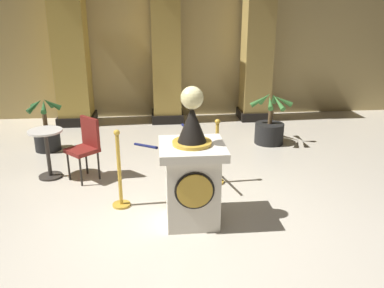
{
  "coord_description": "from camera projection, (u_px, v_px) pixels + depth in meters",
  "views": [
    {
      "loc": [
        -0.27,
        -4.24,
        2.52
      ],
      "look_at": [
        0.14,
        0.06,
        1.01
      ],
      "focal_mm": 36.73,
      "sensor_mm": 36.0,
      "label": 1
    }
  ],
  "objects": [
    {
      "name": "column_left",
      "position": [
        71.0,
        50.0,
        8.5
      ],
      "size": [
        0.83,
        0.83,
        3.29
      ],
      "color": "black",
      "rests_on": "ground_plane"
    },
    {
      "name": "cafe_chair_red",
      "position": [
        86.0,
        143.0,
        5.94
      ],
      "size": [
        0.57,
        0.57,
        0.96
      ],
      "color": "black",
      "rests_on": "ground_plane"
    },
    {
      "name": "velvet_rope",
      "position": [
        171.0,
        141.0,
        5.36
      ],
      "size": [
        1.03,
        1.01,
        0.22
      ],
      "color": "#141947"
    },
    {
      "name": "column_centre_rear",
      "position": [
        166.0,
        49.0,
        8.69
      ],
      "size": [
        0.75,
        0.75,
        3.29
      ],
      "color": "black",
      "rests_on": "ground_plane"
    },
    {
      "name": "cafe_table",
      "position": [
        47.0,
        148.0,
        6.0
      ],
      "size": [
        0.51,
        0.51,
        0.77
      ],
      "color": "#332D28",
      "rests_on": "ground_plane"
    },
    {
      "name": "stanchion_near",
      "position": [
        217.0,
        161.0,
        5.85
      ],
      "size": [
        0.24,
        0.24,
        1.0
      ],
      "color": "gold",
      "rests_on": "ground_plane"
    },
    {
      "name": "stanchion_far",
      "position": [
        120.0,
        180.0,
        5.15
      ],
      "size": [
        0.24,
        0.24,
        1.07
      ],
      "color": "gold",
      "rests_on": "ground_plane"
    },
    {
      "name": "potted_palm_right",
      "position": [
        269.0,
        128.0,
        7.61
      ],
      "size": [
        0.81,
        0.77,
        1.03
      ],
      "color": "black",
      "rests_on": "ground_plane"
    },
    {
      "name": "pedestal_clock",
      "position": [
        192.0,
        173.0,
        4.69
      ],
      "size": [
        0.77,
        0.77,
        1.69
      ],
      "color": "silver",
      "rests_on": "ground_plane"
    },
    {
      "name": "column_right",
      "position": [
        257.0,
        49.0,
        8.87
      ],
      "size": [
        0.75,
        0.75,
        3.29
      ],
      "color": "black",
      "rests_on": "ground_plane"
    },
    {
      "name": "ground_plane",
      "position": [
        181.0,
        223.0,
        4.84
      ],
      "size": [
        12.28,
        12.28,
        0.0
      ],
      "primitive_type": "plane",
      "color": "beige"
    },
    {
      "name": "potted_palm_left",
      "position": [
        47.0,
        134.0,
        7.23
      ],
      "size": [
        0.61,
        0.62,
        1.01
      ],
      "color": "black",
      "rests_on": "ground_plane"
    },
    {
      "name": "back_wall",
      "position": [
        165.0,
        43.0,
        9.18
      ],
      "size": [
        12.28,
        0.16,
        3.43
      ],
      "primitive_type": "cube",
      "color": "tan",
      "rests_on": "ground_plane"
    }
  ]
}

